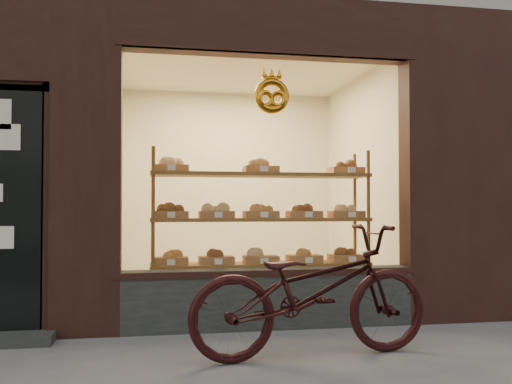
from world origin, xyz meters
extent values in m
cube|color=black|center=(0.45, 2.12, 0.28)|extent=(2.70, 0.25, 0.55)
torus|color=orange|center=(0.45, 2.02, 2.15)|extent=(0.33, 0.07, 0.33)
cube|color=#543220|center=(0.45, 2.55, 0.05)|extent=(2.20, 0.45, 0.04)
cube|color=#543220|center=(0.45, 2.55, 0.55)|extent=(2.20, 0.45, 0.03)
cube|color=#543220|center=(0.45, 2.55, 1.00)|extent=(2.20, 0.45, 0.04)
cube|color=#543220|center=(0.45, 2.55, 1.45)|extent=(2.20, 0.45, 0.04)
cylinder|color=#543220|center=(-0.62, 2.35, 0.85)|extent=(0.04, 0.04, 1.70)
cylinder|color=#543220|center=(1.52, 2.35, 0.85)|extent=(0.04, 0.04, 1.70)
cylinder|color=#543220|center=(-0.62, 2.75, 0.85)|extent=(0.04, 0.04, 1.70)
cylinder|color=#543220|center=(1.52, 2.75, 0.85)|extent=(0.04, 0.04, 1.70)
cube|color=brown|center=(-0.45, 2.55, 0.60)|extent=(0.34, 0.24, 0.07)
sphere|color=#BA7745|center=(-0.45, 2.55, 0.69)|extent=(0.11, 0.11, 0.11)
cube|color=#EAE9CC|center=(-0.45, 2.36, 0.60)|extent=(0.07, 0.01, 0.05)
cube|color=brown|center=(0.00, 2.55, 0.60)|extent=(0.34, 0.24, 0.07)
sphere|color=#4E3610|center=(0.00, 2.55, 0.69)|extent=(0.11, 0.11, 0.11)
cube|color=#EAE9CC|center=(0.00, 2.36, 0.60)|extent=(0.07, 0.01, 0.05)
cube|color=brown|center=(0.45, 2.55, 0.60)|extent=(0.34, 0.24, 0.07)
sphere|color=#DCC073|center=(0.45, 2.55, 0.69)|extent=(0.11, 0.11, 0.11)
cube|color=#EAE9CC|center=(0.45, 2.36, 0.60)|extent=(0.07, 0.01, 0.05)
cube|color=brown|center=(0.90, 2.55, 0.60)|extent=(0.34, 0.24, 0.07)
sphere|color=#BA7745|center=(0.90, 2.55, 0.69)|extent=(0.11, 0.11, 0.11)
cube|color=#EAE9CC|center=(0.90, 2.36, 0.60)|extent=(0.07, 0.01, 0.05)
cube|color=brown|center=(1.35, 2.55, 0.60)|extent=(0.34, 0.24, 0.07)
sphere|color=#4E3610|center=(1.35, 2.55, 0.69)|extent=(0.11, 0.11, 0.11)
cube|color=#EAE9CC|center=(1.35, 2.36, 0.60)|extent=(0.08, 0.01, 0.05)
cube|color=brown|center=(-0.45, 2.55, 1.05)|extent=(0.34, 0.24, 0.07)
sphere|color=#4E3610|center=(-0.45, 2.55, 1.14)|extent=(0.11, 0.11, 0.11)
cube|color=#EAE9CC|center=(-0.45, 2.36, 1.05)|extent=(0.07, 0.01, 0.06)
cube|color=brown|center=(0.00, 2.55, 1.05)|extent=(0.34, 0.24, 0.07)
sphere|color=#DCC073|center=(0.00, 2.55, 1.14)|extent=(0.11, 0.11, 0.11)
cube|color=#EAE9CC|center=(0.00, 2.36, 1.05)|extent=(0.07, 0.01, 0.06)
cube|color=brown|center=(0.45, 2.55, 1.05)|extent=(0.34, 0.24, 0.07)
sphere|color=#BA7745|center=(0.45, 2.55, 1.14)|extent=(0.11, 0.11, 0.11)
cube|color=#EAE9CC|center=(0.45, 2.36, 1.05)|extent=(0.07, 0.01, 0.06)
cube|color=brown|center=(0.90, 2.55, 1.05)|extent=(0.34, 0.24, 0.07)
sphere|color=#4E3610|center=(0.90, 2.55, 1.14)|extent=(0.11, 0.11, 0.11)
cube|color=#EAE9CC|center=(0.90, 2.36, 1.05)|extent=(0.07, 0.01, 0.06)
cube|color=brown|center=(1.35, 2.55, 1.05)|extent=(0.34, 0.24, 0.07)
sphere|color=#DCC073|center=(1.35, 2.55, 1.14)|extent=(0.11, 0.11, 0.11)
cube|color=#EAE9CC|center=(1.35, 2.36, 1.05)|extent=(0.08, 0.01, 0.06)
cube|color=brown|center=(-0.45, 2.55, 1.50)|extent=(0.34, 0.24, 0.07)
sphere|color=#DCC073|center=(-0.45, 2.55, 1.59)|extent=(0.11, 0.11, 0.11)
cube|color=#EAE9CC|center=(-0.45, 2.36, 1.50)|extent=(0.07, 0.01, 0.06)
cube|color=brown|center=(0.45, 2.55, 1.50)|extent=(0.34, 0.24, 0.07)
sphere|color=#BA7745|center=(0.45, 2.55, 1.59)|extent=(0.11, 0.11, 0.11)
cube|color=#EAE9CC|center=(0.45, 2.36, 1.50)|extent=(0.07, 0.01, 0.06)
cube|color=brown|center=(1.35, 2.55, 1.50)|extent=(0.34, 0.24, 0.07)
sphere|color=#4E3610|center=(1.35, 2.55, 1.59)|extent=(0.11, 0.11, 0.11)
cube|color=#EAE9CC|center=(1.35, 2.36, 1.50)|extent=(0.08, 0.01, 0.06)
imported|color=black|center=(0.55, 1.06, 0.49)|extent=(1.94, 0.84, 0.99)
camera|label=1|loc=(-0.65, -3.09, 1.12)|focal=40.00mm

